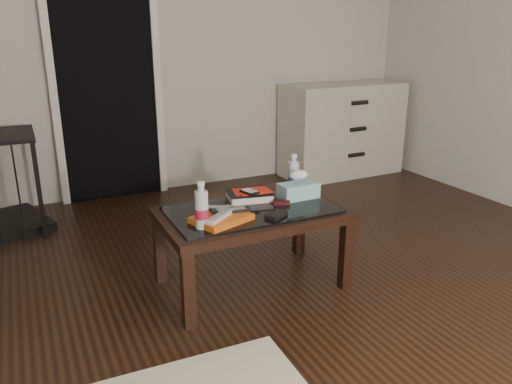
{
  "coord_description": "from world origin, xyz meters",
  "views": [
    {
      "loc": [
        -1.09,
        -1.84,
        1.4
      ],
      "look_at": [
        0.03,
        0.51,
        0.55
      ],
      "focal_mm": 35.0,
      "sensor_mm": 36.0,
      "label": 1
    }
  ],
  "objects_px": {
    "water_bottle_right": "(294,174)",
    "tissue_box": "(298,190)",
    "coffee_table": "(251,220)",
    "water_bottle_left": "(202,205)",
    "dresser": "(342,130)",
    "textbook": "(249,195)"
  },
  "relations": [
    {
      "from": "water_bottle_right",
      "to": "tissue_box",
      "type": "height_order",
      "value": "water_bottle_right"
    },
    {
      "from": "dresser",
      "to": "water_bottle_left",
      "type": "xyz_separation_m",
      "value": [
        -2.14,
        -1.88,
        0.13
      ]
    },
    {
      "from": "coffee_table",
      "to": "tissue_box",
      "type": "xyz_separation_m",
      "value": [
        0.33,
        0.05,
        0.11
      ]
    },
    {
      "from": "textbook",
      "to": "water_bottle_left",
      "type": "height_order",
      "value": "water_bottle_left"
    },
    {
      "from": "coffee_table",
      "to": "dresser",
      "type": "height_order",
      "value": "dresser"
    },
    {
      "from": "textbook",
      "to": "tissue_box",
      "type": "relative_size",
      "value": 1.09
    },
    {
      "from": "dresser",
      "to": "water_bottle_right",
      "type": "height_order",
      "value": "dresser"
    },
    {
      "from": "water_bottle_left",
      "to": "dresser",
      "type": "bearing_deg",
      "value": 41.25
    },
    {
      "from": "water_bottle_left",
      "to": "water_bottle_right",
      "type": "bearing_deg",
      "value": 23.15
    },
    {
      "from": "coffee_table",
      "to": "water_bottle_right",
      "type": "height_order",
      "value": "water_bottle_right"
    },
    {
      "from": "coffee_table",
      "to": "water_bottle_left",
      "type": "relative_size",
      "value": 4.2
    },
    {
      "from": "water_bottle_right",
      "to": "tissue_box",
      "type": "xyz_separation_m",
      "value": [
        -0.02,
        -0.1,
        -0.07
      ]
    },
    {
      "from": "coffee_table",
      "to": "water_bottle_right",
      "type": "bearing_deg",
      "value": 23.4
    },
    {
      "from": "dresser",
      "to": "water_bottle_left",
      "type": "bearing_deg",
      "value": -140.62
    },
    {
      "from": "tissue_box",
      "to": "textbook",
      "type": "bearing_deg",
      "value": 155.75
    },
    {
      "from": "coffee_table",
      "to": "dresser",
      "type": "bearing_deg",
      "value": 43.87
    },
    {
      "from": "coffee_table",
      "to": "tissue_box",
      "type": "height_order",
      "value": "tissue_box"
    },
    {
      "from": "water_bottle_right",
      "to": "water_bottle_left",
      "type": "bearing_deg",
      "value": -156.85
    },
    {
      "from": "dresser",
      "to": "water_bottle_left",
      "type": "height_order",
      "value": "dresser"
    },
    {
      "from": "dresser",
      "to": "tissue_box",
      "type": "bearing_deg",
      "value": -133.18
    },
    {
      "from": "dresser",
      "to": "textbook",
      "type": "relative_size",
      "value": 4.86
    },
    {
      "from": "dresser",
      "to": "water_bottle_right",
      "type": "xyz_separation_m",
      "value": [
        -1.46,
        -1.58,
        0.13
      ]
    }
  ]
}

